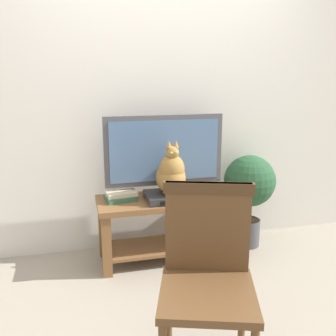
{
  "coord_description": "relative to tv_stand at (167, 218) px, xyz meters",
  "views": [
    {
      "loc": [
        -0.7,
        -2.2,
        1.51
      ],
      "look_at": [
        -0.01,
        0.59,
        0.79
      ],
      "focal_mm": 40.8,
      "sensor_mm": 36.0,
      "label": 1
    }
  ],
  "objects": [
    {
      "name": "tv_stand",
      "position": [
        0.0,
        0.0,
        0.0
      ],
      "size": [
        1.11,
        0.45,
        0.53
      ],
      "color": "brown",
      "rests_on": "ground"
    },
    {
      "name": "book_stack",
      "position": [
        -0.36,
        0.03,
        0.21
      ],
      "size": [
        0.26,
        0.2,
        0.07
      ],
      "color": "#38664C",
      "rests_on": "tv_stand"
    },
    {
      "name": "wooden_chair",
      "position": [
        -0.07,
        -1.17,
        0.19
      ],
      "size": [
        0.6,
        0.6,
        0.96
      ],
      "color": "brown",
      "rests_on": "ground"
    },
    {
      "name": "media_box",
      "position": [
        0.02,
        -0.05,
        0.2
      ],
      "size": [
        0.39,
        0.29,
        0.06
      ],
      "color": "#2D2D30",
      "rests_on": "tv_stand"
    },
    {
      "name": "cat",
      "position": [
        0.02,
        -0.07,
        0.39
      ],
      "size": [
        0.23,
        0.36,
        0.43
      ],
      "color": "olive",
      "rests_on": "media_box"
    },
    {
      "name": "tv",
      "position": [
        0.0,
        0.08,
        0.52
      ],
      "size": [
        0.96,
        0.2,
        0.66
      ],
      "color": "#4C4C51",
      "rests_on": "tv_stand"
    },
    {
      "name": "ground_plane",
      "position": [
        0.01,
        -0.64,
        -0.36
      ],
      "size": [
        12.0,
        12.0,
        0.0
      ],
      "primitive_type": "plane",
      "color": "gray"
    },
    {
      "name": "potted_plant",
      "position": [
        0.76,
        0.07,
        0.18
      ],
      "size": [
        0.45,
        0.45,
        0.82
      ],
      "color": "#47474C",
      "rests_on": "ground"
    },
    {
      "name": "back_wall",
      "position": [
        0.01,
        0.38,
        1.04
      ],
      "size": [
        7.0,
        0.12,
        2.8
      ],
      "primitive_type": "cube",
      "color": "silver",
      "rests_on": "ground"
    }
  ]
}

